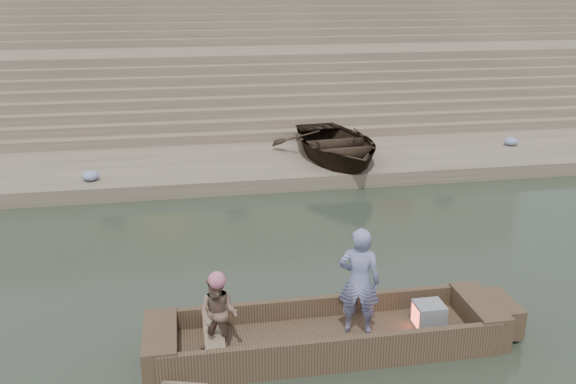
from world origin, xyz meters
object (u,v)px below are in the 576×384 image
object	(u,v)px
main_rowboat	(326,342)
beached_rowboat	(336,144)
rowing_man	(218,315)
television	(428,315)
standing_man	(359,281)

from	to	relation	value
main_rowboat	beached_rowboat	size ratio (longest dim) A/B	1.11
main_rowboat	rowing_man	size ratio (longest dim) A/B	3.98
rowing_man	beached_rowboat	xyz separation A→B (m)	(4.09, 9.15, 0.02)
main_rowboat	television	world-z (taller)	television
main_rowboat	standing_man	size ratio (longest dim) A/B	2.82
main_rowboat	beached_rowboat	distance (m)	9.36
standing_man	beached_rowboat	size ratio (longest dim) A/B	0.39
standing_man	beached_rowboat	world-z (taller)	standing_man
rowing_man	beached_rowboat	world-z (taller)	rowing_man
television	beached_rowboat	bearing A→B (deg)	85.27
standing_man	television	distance (m)	1.35
television	beached_rowboat	distance (m)	9.05
main_rowboat	standing_man	xyz separation A→B (m)	(0.51, 0.04, 1.00)
rowing_man	beached_rowboat	bearing A→B (deg)	89.56
standing_man	beached_rowboat	xyz separation A→B (m)	(1.91, 8.97, -0.24)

